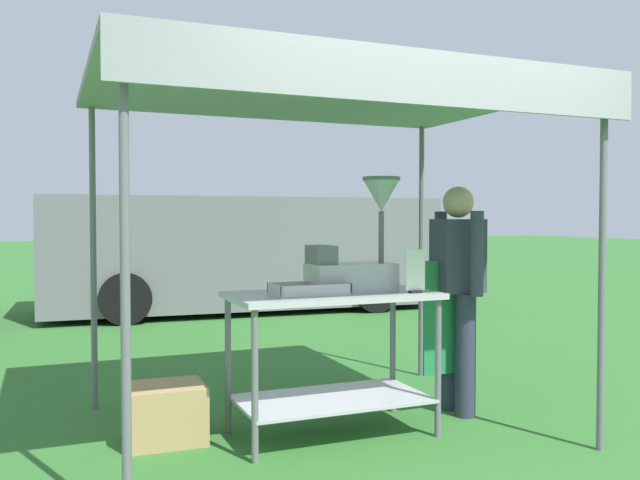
{
  "coord_description": "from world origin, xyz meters",
  "views": [
    {
      "loc": [
        -1.91,
        -3.09,
        1.38
      ],
      "look_at": [
        -0.22,
        1.0,
        1.24
      ],
      "focal_mm": 37.52,
      "sensor_mm": 36.0,
      "label": 1
    }
  ],
  "objects_px": {
    "donut_tray": "(309,291)",
    "donut_fryer": "(358,251)",
    "van_grey": "(244,252)",
    "vendor": "(457,286)",
    "donut_cart": "(332,332)",
    "menu_sign": "(415,274)",
    "stall_canopy": "(326,99)",
    "supply_crate": "(164,413)"
  },
  "relations": [
    {
      "from": "donut_cart",
      "to": "menu_sign",
      "type": "bearing_deg",
      "value": -24.89
    },
    {
      "from": "vendor",
      "to": "stall_canopy",
      "type": "bearing_deg",
      "value": -179.83
    },
    {
      "from": "donut_fryer",
      "to": "vendor",
      "type": "relative_size",
      "value": 0.46
    },
    {
      "from": "donut_cart",
      "to": "vendor",
      "type": "relative_size",
      "value": 0.81
    },
    {
      "from": "donut_fryer",
      "to": "stall_canopy",
      "type": "bearing_deg",
      "value": 163.3
    },
    {
      "from": "donut_fryer",
      "to": "menu_sign",
      "type": "height_order",
      "value": "donut_fryer"
    },
    {
      "from": "supply_crate",
      "to": "stall_canopy",
      "type": "bearing_deg",
      "value": -9.34
    },
    {
      "from": "stall_canopy",
      "to": "menu_sign",
      "type": "height_order",
      "value": "stall_canopy"
    },
    {
      "from": "donut_fryer",
      "to": "supply_crate",
      "type": "xyz_separation_m",
      "value": [
        -1.22,
        0.23,
        -1.0
      ]
    },
    {
      "from": "vendor",
      "to": "supply_crate",
      "type": "xyz_separation_m",
      "value": [
        -2.03,
        0.16,
        -0.73
      ]
    },
    {
      "from": "vendor",
      "to": "donut_tray",
      "type": "bearing_deg",
      "value": -172.7
    },
    {
      "from": "stall_canopy",
      "to": "donut_fryer",
      "type": "distance_m",
      "value": 1.0
    },
    {
      "from": "donut_cart",
      "to": "vendor",
      "type": "distance_m",
      "value": 1.05
    },
    {
      "from": "vendor",
      "to": "van_grey",
      "type": "distance_m",
      "value": 5.82
    },
    {
      "from": "van_grey",
      "to": "vendor",
      "type": "bearing_deg",
      "value": -90.96
    },
    {
      "from": "menu_sign",
      "to": "van_grey",
      "type": "xyz_separation_m",
      "value": [
        0.63,
        6.14,
        -0.15
      ]
    },
    {
      "from": "stall_canopy",
      "to": "donut_cart",
      "type": "height_order",
      "value": "stall_canopy"
    },
    {
      "from": "stall_canopy",
      "to": "van_grey",
      "type": "bearing_deg",
      "value": 79.23
    },
    {
      "from": "donut_fryer",
      "to": "menu_sign",
      "type": "distance_m",
      "value": 0.41
    },
    {
      "from": "supply_crate",
      "to": "van_grey",
      "type": "bearing_deg",
      "value": 69.41
    },
    {
      "from": "van_grey",
      "to": "stall_canopy",
      "type": "bearing_deg",
      "value": -100.77
    },
    {
      "from": "stall_canopy",
      "to": "donut_cart",
      "type": "distance_m",
      "value": 1.5
    },
    {
      "from": "donut_cart",
      "to": "van_grey",
      "type": "height_order",
      "value": "van_grey"
    },
    {
      "from": "donut_cart",
      "to": "menu_sign",
      "type": "height_order",
      "value": "menu_sign"
    },
    {
      "from": "donut_tray",
      "to": "supply_crate",
      "type": "distance_m",
      "value": 1.17
    },
    {
      "from": "donut_tray",
      "to": "supply_crate",
      "type": "height_order",
      "value": "donut_tray"
    },
    {
      "from": "menu_sign",
      "to": "supply_crate",
      "type": "relative_size",
      "value": 0.55
    },
    {
      "from": "stall_canopy",
      "to": "supply_crate",
      "type": "bearing_deg",
      "value": 170.66
    },
    {
      "from": "stall_canopy",
      "to": "supply_crate",
      "type": "height_order",
      "value": "stall_canopy"
    },
    {
      "from": "supply_crate",
      "to": "van_grey",
      "type": "relative_size",
      "value": 0.09
    },
    {
      "from": "donut_tray",
      "to": "vendor",
      "type": "height_order",
      "value": "vendor"
    },
    {
      "from": "donut_tray",
      "to": "donut_fryer",
      "type": "xyz_separation_m",
      "value": [
        0.38,
        0.09,
        0.24
      ]
    },
    {
      "from": "vendor",
      "to": "supply_crate",
      "type": "distance_m",
      "value": 2.16
    },
    {
      "from": "menu_sign",
      "to": "donut_fryer",
      "type": "bearing_deg",
      "value": 137.02
    },
    {
      "from": "vendor",
      "to": "donut_cart",
      "type": "bearing_deg",
      "value": -174.28
    },
    {
      "from": "stall_canopy",
      "to": "van_grey",
      "type": "xyz_separation_m",
      "value": [
        1.11,
        5.82,
        -1.27
      ]
    },
    {
      "from": "stall_canopy",
      "to": "donut_cart",
      "type": "relative_size",
      "value": 2.24
    },
    {
      "from": "donut_tray",
      "to": "donut_cart",
      "type": "bearing_deg",
      "value": 15.85
    },
    {
      "from": "donut_tray",
      "to": "van_grey",
      "type": "bearing_deg",
      "value": 77.82
    },
    {
      "from": "donut_tray",
      "to": "menu_sign",
      "type": "height_order",
      "value": "menu_sign"
    },
    {
      "from": "vendor",
      "to": "donut_fryer",
      "type": "bearing_deg",
      "value": -175.56
    },
    {
      "from": "donut_fryer",
      "to": "vendor",
      "type": "xyz_separation_m",
      "value": [
        0.81,
        0.06,
        -0.27
      ]
    }
  ]
}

